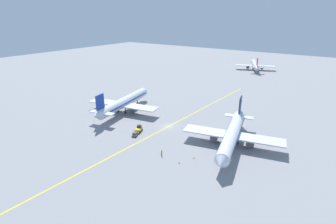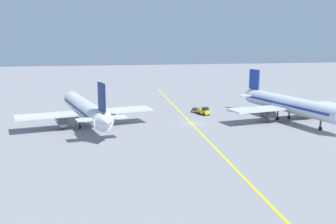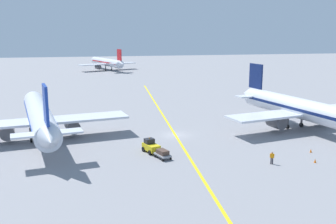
% 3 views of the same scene
% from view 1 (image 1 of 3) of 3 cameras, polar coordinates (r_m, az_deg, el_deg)
% --- Properties ---
extents(ground_plane, '(400.00, 400.00, 0.00)m').
position_cam_1_polar(ground_plane, '(87.40, 0.11, -3.16)').
color(ground_plane, gray).
extents(apron_yellow_centreline, '(6.87, 119.85, 0.01)m').
position_cam_1_polar(apron_yellow_centreline, '(87.40, 0.11, -3.16)').
color(apron_yellow_centreline, yellow).
rests_on(apron_yellow_centreline, ground).
extents(airplane_at_gate, '(28.48, 35.39, 10.60)m').
position_cam_1_polar(airplane_at_gate, '(100.48, -9.64, 2.03)').
color(airplane_at_gate, silver).
rests_on(airplane_at_gate, ground).
extents(airplane_adjacent_stand, '(28.46, 35.24, 10.60)m').
position_cam_1_polar(airplane_adjacent_stand, '(75.60, 13.86, -4.67)').
color(airplane_adjacent_stand, silver).
rests_on(airplane_adjacent_stand, ground).
extents(airplane_distant_taxiing, '(25.17, 30.72, 9.54)m').
position_cam_1_polar(airplane_distant_taxiing, '(186.59, 18.41, 9.74)').
color(airplane_distant_taxiing, silver).
rests_on(airplane_distant_taxiing, ground).
extents(baggage_tug_white, '(2.56, 3.33, 2.11)m').
position_cam_1_polar(baggage_tug_white, '(83.90, -6.37, -3.67)').
color(baggage_tug_white, gold).
rests_on(baggage_tug_white, ground).
extents(baggage_cart_trailing, '(2.21, 2.92, 1.24)m').
position_cam_1_polar(baggage_cart_trailing, '(81.17, -7.17, -4.69)').
color(baggage_cart_trailing, gray).
rests_on(baggage_cart_trailing, ground).
extents(ground_crew_worker, '(0.52, 0.37, 1.68)m').
position_cam_1_polar(ground_crew_worker, '(69.86, -1.39, -8.82)').
color(ground_crew_worker, '#23232D').
rests_on(ground_crew_worker, ground).
extents(traffic_cone_near_nose, '(0.32, 0.32, 0.55)m').
position_cam_1_polar(traffic_cone_near_nose, '(69.16, 5.68, -9.86)').
color(traffic_cone_near_nose, orange).
rests_on(traffic_cone_near_nose, ground).
extents(traffic_cone_mid_apron, '(0.32, 0.32, 0.55)m').
position_cam_1_polar(traffic_cone_mid_apron, '(66.86, 2.47, -10.93)').
color(traffic_cone_mid_apron, orange).
rests_on(traffic_cone_mid_apron, ground).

